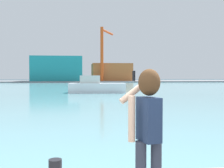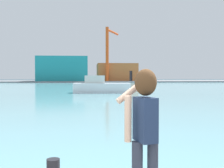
{
  "view_description": "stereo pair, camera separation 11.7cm",
  "coord_description": "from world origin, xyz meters",
  "px_view_note": "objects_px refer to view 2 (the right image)",
  "views": [
    {
      "loc": [
        -0.26,
        -2.62,
        2.15
      ],
      "look_at": [
        0.39,
        3.04,
        1.97
      ],
      "focal_mm": 43.86,
      "sensor_mm": 36.0,
      "label": 1
    },
    {
      "loc": [
        -0.15,
        -2.63,
        2.15
      ],
      "look_at": [
        0.39,
        3.04,
        1.97
      ],
      "focal_mm": 43.86,
      "sensor_mm": 36.0,
      "label": 2
    }
  ],
  "objects_px": {
    "person_photographer": "(144,122)",
    "port_crane": "(109,49)",
    "boat_moored": "(101,86)",
    "warehouse_left": "(63,69)",
    "warehouse_right": "(116,72)"
  },
  "relations": [
    {
      "from": "boat_moored",
      "to": "warehouse_left",
      "type": "bearing_deg",
      "value": 102.9
    },
    {
      "from": "person_photographer",
      "to": "boat_moored",
      "type": "height_order",
      "value": "person_photographer"
    },
    {
      "from": "boat_moored",
      "to": "port_crane",
      "type": "distance_m",
      "value": 56.0
    },
    {
      "from": "person_photographer",
      "to": "boat_moored",
      "type": "distance_m",
      "value": 30.72
    },
    {
      "from": "person_photographer",
      "to": "port_crane",
      "type": "height_order",
      "value": "port_crane"
    },
    {
      "from": "boat_moored",
      "to": "warehouse_right",
      "type": "relative_size",
      "value": 0.53
    },
    {
      "from": "boat_moored",
      "to": "warehouse_right",
      "type": "xyz_separation_m",
      "value": [
        8.72,
        61.39,
        2.55
      ]
    },
    {
      "from": "warehouse_left",
      "to": "warehouse_right",
      "type": "xyz_separation_m",
      "value": [
        18.28,
        3.07,
        -1.06
      ]
    },
    {
      "from": "warehouse_right",
      "to": "warehouse_left",
      "type": "bearing_deg",
      "value": -170.46
    },
    {
      "from": "person_photographer",
      "to": "warehouse_right",
      "type": "distance_m",
      "value": 92.61
    },
    {
      "from": "boat_moored",
      "to": "warehouse_right",
      "type": "height_order",
      "value": "warehouse_right"
    },
    {
      "from": "warehouse_left",
      "to": "warehouse_right",
      "type": "height_order",
      "value": "warehouse_left"
    },
    {
      "from": "person_photographer",
      "to": "boat_moored",
      "type": "xyz_separation_m",
      "value": [
        1.04,
        30.69,
        -0.75
      ]
    },
    {
      "from": "person_photographer",
      "to": "warehouse_right",
      "type": "bearing_deg",
      "value": -20.32
    },
    {
      "from": "person_photographer",
      "to": "boat_moored",
      "type": "relative_size",
      "value": 0.24
    }
  ]
}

